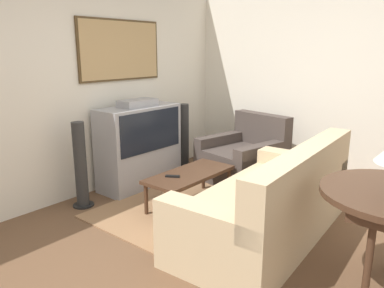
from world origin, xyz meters
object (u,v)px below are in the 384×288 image
Objects in this scene: armchair at (244,159)px; coffee_table at (190,176)px; speaker_tower_left at (81,167)px; tv at (139,146)px; speaker_tower_right at (184,139)px; couch at (270,206)px.

armchair is 1.02× the size of coffee_table.
armchair is at bearing -25.40° from speaker_tower_left.
speaker_tower_right is at bearing 0.10° from tv.
speaker_tower_right reaches higher than armchair.
coffee_table is at bearing -49.78° from speaker_tower_left.
armchair is (1.29, 1.09, -0.03)m from couch.
armchair is 2.22m from speaker_tower_left.
speaker_tower_left is (-0.91, 0.00, -0.08)m from tv.
speaker_tower_left is at bearing 180.00° from speaker_tower_right.
tv is at bearing -99.12° from couch.
tv is 1.16× the size of speaker_tower_left.
tv reaches higher than speaker_tower_left.
tv reaches higher than couch.
armchair is at bearing -79.31° from speaker_tower_right.
tv is at bearing -0.10° from speaker_tower_left.
couch is 1.69m from armchair.
couch reaches higher than coffee_table.
coffee_table is 1.12× the size of speaker_tower_left.
tv reaches higher than speaker_tower_right.
armchair is 1.19m from coffee_table.
couch is at bearing -95.66° from tv.
tv is at bearing 83.93° from coffee_table.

